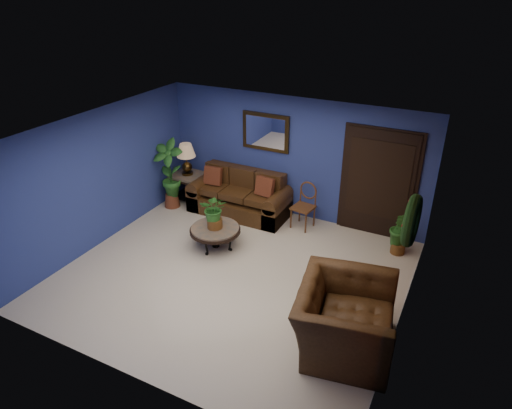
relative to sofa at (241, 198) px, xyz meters
The scene contains 18 objects.
floor 2.32m from the sofa, 64.62° to the right, with size 5.50×5.50×0.00m, color #BFB29F.
wall_back 1.43m from the sofa, 23.12° to the left, with size 5.50×0.04×2.50m, color navy.
wall_left 2.88m from the sofa, 130.31° to the right, with size 0.04×5.00×2.50m, color navy.
wall_right_brick 4.38m from the sofa, 29.09° to the right, with size 0.04×5.00×2.50m, color brown.
ceiling 3.18m from the sofa, 64.62° to the right, with size 5.50×5.00×0.02m, color white.
crown_molding 4.75m from the sofa, 29.29° to the right, with size 0.03×5.00×0.14m, color white.
wall_mirror 1.51m from the sofa, 44.61° to the left, with size 1.02×0.06×0.77m, color #442F13.
closet_door 2.86m from the sofa, ahead, with size 1.44×0.06×2.18m, color black.
wreath 4.42m from the sofa, 28.89° to the right, with size 0.72×0.72×0.16m, color black.
sofa is the anchor object (origin of this frame).
coffee_table 1.47m from the sofa, 80.16° to the right, with size 0.94×0.94×0.40m.
end_table 1.33m from the sofa, behind, with size 0.68×0.68×0.62m.
table_lamp 1.52m from the sofa, behind, with size 0.41×0.41×0.68m.
side_chair 1.45m from the sofa, ahead, with size 0.45×0.45×0.93m.
armchair 4.23m from the sofa, 42.18° to the right, with size 1.43×1.25×0.93m, color #442813.
coffee_plant 1.54m from the sofa, 80.16° to the right, with size 0.60×0.56×0.66m.
floor_plant 3.34m from the sofa, ahead, with size 0.44×0.38×0.86m.
tall_plant 1.62m from the sofa, 162.46° to the right, with size 0.70×0.50×1.52m.
Camera 1 is at (3.23, -5.51, 4.59)m, focal length 32.00 mm.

